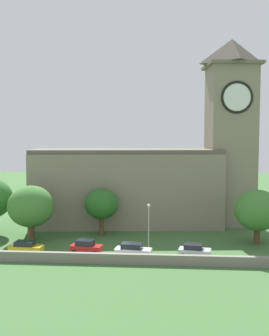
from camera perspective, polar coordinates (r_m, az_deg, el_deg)
ground_plane at (r=69.13m, az=-0.80°, el=-8.50°), size 200.00×200.00×0.00m
church at (r=72.04m, az=3.26°, el=-0.29°), size 39.18×13.56×31.82m
quay_barrier at (r=51.95m, az=-2.64°, el=-12.29°), size 53.79×0.70×1.26m
car_yellow at (r=57.77m, az=-14.67°, el=-10.46°), size 4.44×2.29×1.67m
car_red at (r=56.14m, az=-6.64°, el=-10.69°), size 4.33×2.56×1.86m
car_white at (r=54.23m, az=-0.21°, el=-11.21°), size 4.85×2.59×1.86m
car_silver at (r=54.89m, az=8.21°, el=-11.14°), size 4.34×2.82×1.72m
streetlamp_west_mid at (r=55.92m, az=1.96°, el=-7.07°), size 0.44×0.44×6.51m
tree_churchyard at (r=62.39m, az=16.51°, el=-5.58°), size 6.54×6.54×7.84m
tree_riverside_west at (r=65.09m, az=-4.54°, el=-4.94°), size 5.26×5.26×7.31m
tree_by_tower at (r=63.43m, az=-14.01°, el=-5.14°), size 6.81×6.81×8.20m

